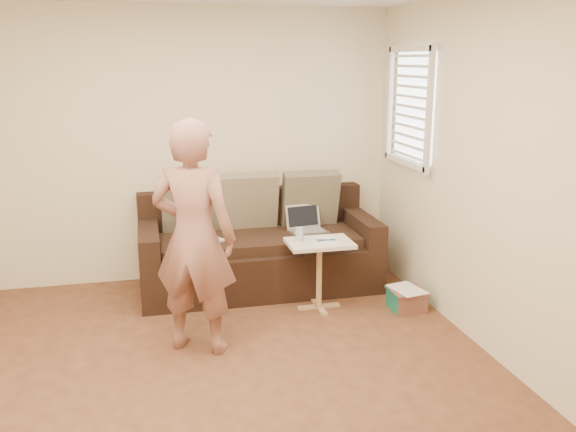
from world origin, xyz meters
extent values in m
plane|color=#542B1F|center=(0.00, 0.00, 0.00)|extent=(4.50, 4.50, 0.00)
plane|color=beige|center=(0.00, 2.25, 1.30)|extent=(4.00, 0.00, 4.00)
plane|color=beige|center=(0.00, -2.25, 1.30)|extent=(4.00, 0.00, 4.00)
plane|color=beige|center=(2.00, 0.00, 1.30)|extent=(0.00, 4.50, 4.50)
imported|color=#995355|center=(-0.08, 0.62, 0.87)|extent=(0.76, 0.67, 1.73)
camera|label=1|loc=(-0.40, -3.63, 2.11)|focal=38.05mm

